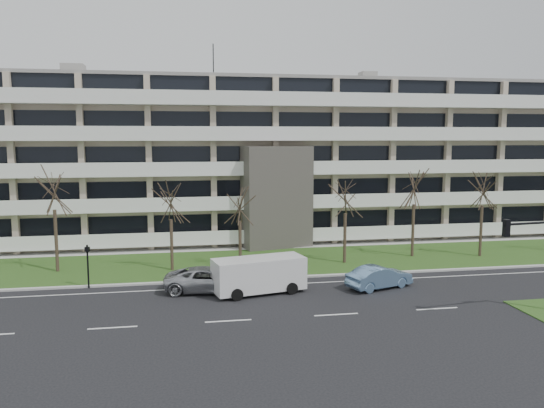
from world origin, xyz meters
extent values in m
plane|color=black|center=(0.00, 0.00, 0.00)|extent=(160.00, 160.00, 0.00)
cube|color=#33541C|center=(0.00, 13.00, 0.03)|extent=(90.00, 10.00, 0.06)
cube|color=#B2B2AD|center=(0.00, 8.00, 0.06)|extent=(90.00, 0.35, 0.12)
cube|color=#B2B2AD|center=(0.00, 18.50, 0.04)|extent=(90.00, 2.00, 0.08)
cube|color=white|center=(0.00, 6.50, 0.01)|extent=(90.00, 0.12, 0.01)
cube|color=#C1AD96|center=(0.00, 25.50, 7.50)|extent=(60.00, 12.00, 15.00)
cube|color=gray|center=(0.00, 25.50, 15.15)|extent=(60.50, 12.50, 0.30)
cube|color=#4C4742|center=(0.00, 18.50, 4.50)|extent=(6.39, 3.69, 9.00)
cube|color=black|center=(0.00, 18.30, 2.00)|extent=(4.92, 1.19, 3.50)
cube|color=gray|center=(-18.00, 25.50, 15.90)|extent=(2.00, 2.00, 1.20)
cylinder|color=black|center=(-5.00, 25.50, 17.00)|extent=(0.10, 0.10, 3.50)
cube|color=black|center=(0.00, 19.48, 2.10)|extent=(58.00, 0.10, 1.80)
cube|color=white|center=(0.00, 18.80, 0.60)|extent=(58.00, 1.40, 0.22)
cube|color=white|center=(0.00, 18.15, 1.20)|extent=(58.00, 0.08, 1.00)
cube|color=black|center=(0.00, 19.48, 5.10)|extent=(58.00, 0.10, 1.80)
cube|color=white|center=(0.00, 18.80, 3.60)|extent=(58.00, 1.40, 0.22)
cube|color=white|center=(0.00, 18.15, 4.20)|extent=(58.00, 0.08, 1.00)
cube|color=black|center=(0.00, 19.48, 8.10)|extent=(58.00, 0.10, 1.80)
cube|color=white|center=(0.00, 18.80, 6.60)|extent=(58.00, 1.40, 0.22)
cube|color=white|center=(0.00, 18.15, 7.20)|extent=(58.00, 0.08, 1.00)
cube|color=black|center=(0.00, 19.48, 11.10)|extent=(58.00, 0.10, 1.80)
cube|color=white|center=(0.00, 18.80, 9.60)|extent=(58.00, 1.40, 0.22)
cube|color=white|center=(0.00, 18.15, 10.20)|extent=(58.00, 0.08, 1.00)
cube|color=black|center=(0.00, 19.48, 14.10)|extent=(58.00, 0.10, 1.80)
cube|color=white|center=(0.00, 18.80, 12.60)|extent=(58.00, 1.40, 0.22)
cube|color=white|center=(0.00, 18.15, 13.20)|extent=(58.00, 0.08, 1.00)
imported|color=#A7A9AE|center=(-6.74, 5.71, 0.77)|extent=(5.89, 3.38, 1.55)
imported|color=#76A1CD|center=(4.28, 4.59, 0.74)|extent=(4.75, 2.91, 1.48)
cube|color=silver|center=(-3.62, 4.88, 1.22)|extent=(6.07, 3.29, 2.02)
cube|color=black|center=(-3.62, 4.88, 1.81)|extent=(5.62, 3.04, 0.75)
cube|color=silver|center=(-0.96, 5.45, 1.06)|extent=(0.79, 2.06, 1.28)
cylinder|color=black|center=(-5.16, 3.46, 0.37)|extent=(0.78, 0.42, 0.75)
cylinder|color=black|center=(-5.61, 5.54, 0.37)|extent=(0.78, 0.42, 0.75)
cylinder|color=black|center=(-1.62, 4.22, 0.37)|extent=(0.78, 0.42, 0.75)
cylinder|color=black|center=(-2.07, 6.30, 0.37)|extent=(0.78, 0.42, 0.75)
cylinder|color=black|center=(10.54, -2.31, 5.25)|extent=(4.69, 0.67, 0.13)
cube|color=black|center=(8.38, -2.56, 5.07)|extent=(0.32, 0.32, 0.91)
sphere|color=red|center=(8.38, -2.56, 5.36)|extent=(0.18, 0.18, 0.18)
sphere|color=orange|center=(8.38, -2.56, 5.07)|extent=(0.18, 0.18, 0.18)
sphere|color=green|center=(8.38, -2.56, 4.78)|extent=(0.18, 0.18, 0.18)
cylinder|color=black|center=(-14.43, 7.80, 1.44)|extent=(0.11, 0.11, 2.87)
cube|color=black|center=(-14.43, 7.80, 2.59)|extent=(0.33, 0.30, 0.31)
sphere|color=red|center=(-14.43, 7.80, 2.59)|extent=(0.13, 0.13, 0.13)
cylinder|color=#382B21|center=(-17.37, 12.52, 2.30)|extent=(0.24, 0.24, 4.59)
cylinder|color=#382B21|center=(-9.12, 11.53, 1.91)|extent=(0.24, 0.24, 3.83)
cylinder|color=#382B21|center=(-4.07, 11.46, 1.79)|extent=(0.24, 0.24, 3.58)
cylinder|color=#382B21|center=(4.13, 11.57, 1.96)|extent=(0.24, 0.24, 3.92)
cylinder|color=#382B21|center=(10.31, 12.79, 2.18)|extent=(0.24, 0.24, 4.36)
cylinder|color=#382B21|center=(15.84, 11.88, 2.12)|extent=(0.24, 0.24, 4.25)
camera|label=1|loc=(-8.35, -27.38, 9.80)|focal=35.00mm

